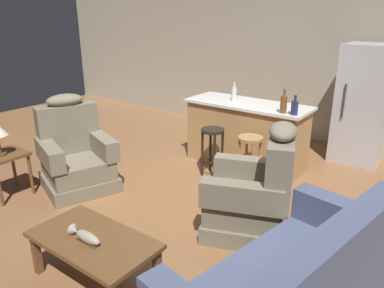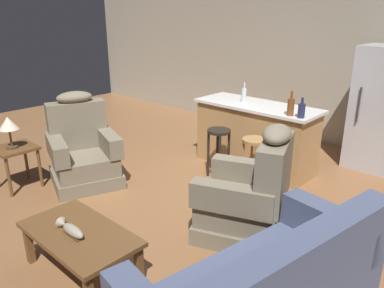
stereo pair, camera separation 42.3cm
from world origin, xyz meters
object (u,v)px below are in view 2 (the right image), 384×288
object	(u,v)px
table_lamp	(8,125)
recliner_near_lamp	(83,152)
kitchen_island	(255,136)
refrigerator	(381,109)
bottle_wine_dark	(301,110)
coffee_table	(80,237)
end_table	(16,154)
fish_figurine	(71,230)
bottle_tall_green	(291,106)
bar_stool_left	(219,144)
bottle_short_amber	(244,95)
recliner_near_island	(250,197)
bar_stool_right	(254,154)

from	to	relation	value
table_lamp	recliner_near_lamp	bearing A→B (deg)	58.61
recliner_near_lamp	kitchen_island	distance (m)	2.44
refrigerator	bottle_wine_dark	distance (m)	1.53
coffee_table	end_table	xyz separation A→B (m)	(-2.13, 0.39, 0.10)
fish_figurine	kitchen_island	size ratio (longest dim) A/B	0.19
bottle_wine_dark	bottle_tall_green	bearing A→B (deg)	179.04
kitchen_island	bar_stool_left	distance (m)	0.66
coffee_table	bottle_wine_dark	xyz separation A→B (m)	(0.54, 2.83, 0.68)
table_lamp	refrigerator	distance (m)	5.02
fish_figurine	kitchen_island	distance (m)	3.13
refrigerator	bottle_short_amber	world-z (taller)	refrigerator
coffee_table	recliner_near_island	xyz separation A→B (m)	(0.72, 1.51, 0.06)
kitchen_island	recliner_near_lamp	bearing A→B (deg)	-125.35
table_lamp	kitchen_island	distance (m)	3.31
coffee_table	kitchen_island	bearing A→B (deg)	94.65
bar_stool_left	bottle_tall_green	distance (m)	1.09
bar_stool_right	refrigerator	xyz separation A→B (m)	(0.90, 1.83, 0.41)
fish_figurine	bottle_short_amber	distance (m)	3.21
bar_stool_right	bottle_tall_green	distance (m)	0.76
end_table	bottle_tall_green	size ratio (longest dim) A/B	1.78
bar_stool_left	bar_stool_right	bearing A→B (deg)	0.00
table_lamp	bar_stool_left	world-z (taller)	table_lamp
recliner_near_island	refrigerator	size ratio (longest dim) A/B	0.68
bar_stool_left	bottle_short_amber	world-z (taller)	bottle_short_amber
bar_stool_left	fish_figurine	bearing A→B (deg)	-80.61
coffee_table	bar_stool_right	bearing A→B (deg)	86.55
bottle_short_amber	bar_stool_left	bearing A→B (deg)	-85.43
recliner_near_lamp	bottle_tall_green	xyz separation A→B (m)	(2.05, 1.75, 0.65)
bottle_short_amber	table_lamp	bearing A→B (deg)	-120.93
fish_figurine	recliner_near_lamp	xyz separation A→B (m)	(-1.64, 1.14, -0.04)
table_lamp	fish_figurine	bearing A→B (deg)	-11.22
bottle_wine_dark	table_lamp	bearing A→B (deg)	-136.88
recliner_near_lamp	kitchen_island	bearing A→B (deg)	75.13
recliner_near_lamp	recliner_near_island	distance (m)	2.42
recliner_near_lamp	bottle_short_amber	size ratio (longest dim) A/B	4.29
bottle_short_amber	refrigerator	bearing A→B (deg)	38.34
bottle_wine_dark	bottle_short_amber	bearing A→B (deg)	167.21
recliner_near_lamp	refrigerator	distance (m)	4.21
fish_figurine	bar_stool_left	xyz separation A→B (m)	(-0.41, 2.50, 0.01)
bottle_short_amber	bottle_wine_dark	world-z (taller)	bottle_short_amber
end_table	bottle_tall_green	xyz separation A→B (m)	(2.52, 2.44, 0.61)
fish_figurine	bar_stool_left	bearing A→B (deg)	99.39
fish_figurine	bottle_tall_green	distance (m)	2.98
bar_stool_left	bar_stool_right	world-z (taller)	same
end_table	bar_stool_left	world-z (taller)	bar_stool_left
bar_stool_left	bar_stool_right	xyz separation A→B (m)	(0.58, 0.00, 0.00)
fish_figurine	table_lamp	world-z (taller)	table_lamp
coffee_table	bar_stool_right	xyz separation A→B (m)	(0.15, 2.44, 0.11)
bar_stool_left	bottle_wine_dark	bearing A→B (deg)	21.99
fish_figurine	bar_stool_right	xyz separation A→B (m)	(0.16, 2.50, 0.01)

